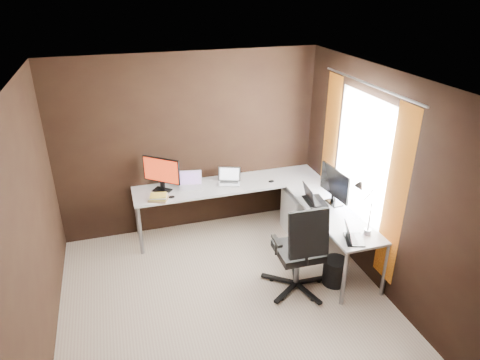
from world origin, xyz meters
name	(u,v)px	position (x,y,z in m)	size (l,w,h in m)	color
room	(254,195)	(0.34, 0.07, 1.28)	(3.60, 3.60, 2.50)	beige
desk	(265,198)	(0.84, 1.04, 0.68)	(2.65, 2.25, 0.73)	white
drawer_pedestal	(301,212)	(1.43, 1.15, 0.30)	(0.42, 0.50, 0.60)	white
monitor_left	(161,172)	(-0.44, 1.56, 0.99)	(0.44, 0.36, 0.47)	black
monitor_right	(335,184)	(1.58, 0.55, 1.00)	(0.16, 0.58, 0.48)	black
laptop_white	(190,184)	(-0.06, 1.56, 0.78)	(0.35, 0.28, 0.21)	white
laptop_silver	(229,180)	(0.48, 1.53, 0.78)	(0.37, 0.31, 0.21)	silver
laptop_black_big	(313,198)	(1.35, 0.67, 0.78)	(0.27, 0.36, 0.23)	black
laptop_black_small	(352,237)	(1.37, -0.26, 0.77)	(0.28, 0.32, 0.19)	black
book_stack	(158,197)	(-0.53, 1.30, 0.77)	(0.29, 0.26, 0.07)	tan
mouse_left	(172,197)	(-0.36, 1.30, 0.75)	(0.08, 0.05, 0.03)	black
mouse_corner	(271,181)	(1.05, 1.36, 0.75)	(0.08, 0.05, 0.03)	black
desk_lamp	(363,202)	(1.53, -0.14, 1.12)	(0.19, 0.23, 0.62)	slate
office_chair	(299,265)	(0.87, -0.02, 0.34)	(0.64, 0.64, 1.15)	black
wastebasket	(335,271)	(1.34, -0.05, 0.16)	(0.28, 0.28, 0.33)	black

